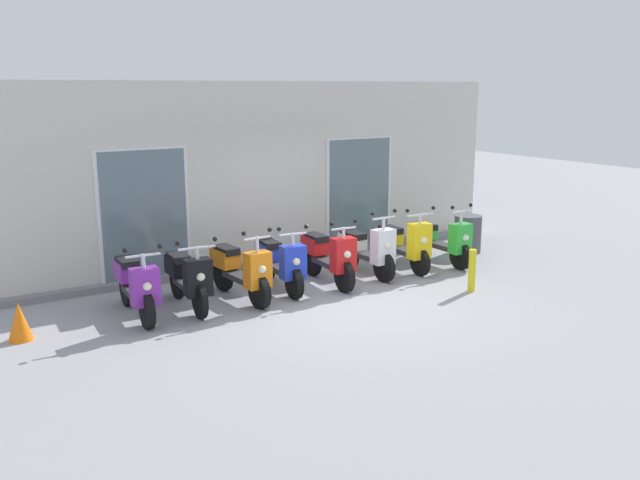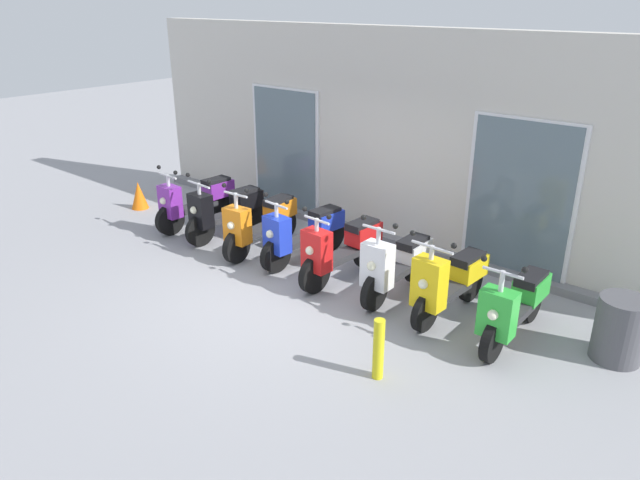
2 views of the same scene
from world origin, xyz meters
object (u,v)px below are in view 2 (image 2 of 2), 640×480
object	(u,v)px
scooter_black	(226,210)
scooter_blue	(304,233)
scooter_green	(515,306)
trash_bin	(620,329)
scooter_orange	(261,223)
scooter_white	(396,264)
curb_bollard	(379,349)
traffic_cone	(139,195)
scooter_red	(342,248)
scooter_purple	(197,200)
scooter_yellow	(449,281)

from	to	relation	value
scooter_black	scooter_blue	xyz separation A→B (m)	(1.64, 0.10, -0.03)
scooter_green	trash_bin	world-z (taller)	scooter_green
scooter_orange	scooter_blue	xyz separation A→B (m)	(0.78, 0.14, -0.02)
scooter_white	curb_bollard	distance (m)	1.91
trash_bin	traffic_cone	size ratio (longest dim) A/B	1.44
scooter_red	scooter_green	distance (m)	2.53
scooter_green	trash_bin	distance (m)	1.12
scooter_orange	traffic_cone	bearing A→B (deg)	-179.38
scooter_black	scooter_green	world-z (taller)	scooter_green
scooter_purple	traffic_cone	distance (m)	1.61
curb_bollard	scooter_black	bearing A→B (deg)	158.28
scooter_purple	traffic_cone	world-z (taller)	scooter_purple
scooter_blue	trash_bin	world-z (taller)	scooter_blue
scooter_black	scooter_yellow	bearing A→B (deg)	-0.36
scooter_purple	scooter_white	bearing A→B (deg)	-0.21
curb_bollard	scooter_green	bearing A→B (deg)	64.15
curb_bollard	scooter_purple	bearing A→B (deg)	161.14
scooter_yellow	curb_bollard	bearing A→B (deg)	-87.46
scooter_red	trash_bin	size ratio (longest dim) A/B	2.21
trash_bin	traffic_cone	world-z (taller)	trash_bin
scooter_white	scooter_yellow	xyz separation A→B (m)	(0.80, -0.04, 0.01)
scooter_blue	scooter_red	xyz separation A→B (m)	(0.84, -0.16, 0.03)
traffic_cone	scooter_white	bearing A→B (deg)	0.88
scooter_red	trash_bin	world-z (taller)	scooter_red
scooter_red	scooter_black	bearing A→B (deg)	178.65
scooter_blue	traffic_cone	size ratio (longest dim) A/B	3.21
scooter_blue	scooter_white	size ratio (longest dim) A/B	1.07
scooter_purple	curb_bollard	size ratio (longest dim) A/B	2.40
scooter_purple	scooter_yellow	size ratio (longest dim) A/B	1.07
scooter_purple	scooter_black	bearing A→B (deg)	-2.04
scooter_orange	scooter_yellow	bearing A→B (deg)	0.25
traffic_cone	curb_bollard	bearing A→B (deg)	-13.68
scooter_red	traffic_cone	size ratio (longest dim) A/B	3.20
scooter_orange	scooter_blue	bearing A→B (deg)	10.23
scooter_orange	scooter_green	size ratio (longest dim) A/B	1.02
trash_bin	traffic_cone	distance (m)	8.46
scooter_blue	traffic_cone	distance (m)	4.03
scooter_orange	trash_bin	distance (m)	5.23
traffic_cone	scooter_black	bearing A→B (deg)	1.82
scooter_white	traffic_cone	world-z (taller)	scooter_white
traffic_cone	scooter_green	bearing A→B (deg)	0.20
scooter_black	scooter_red	world-z (taller)	scooter_red
scooter_orange	scooter_black	bearing A→B (deg)	177.29
scooter_green	traffic_cone	world-z (taller)	scooter_green
scooter_white	trash_bin	size ratio (longest dim) A/B	2.07
scooter_yellow	curb_bollard	distance (m)	1.66
scooter_yellow	scooter_blue	bearing A→B (deg)	177.10
scooter_red	curb_bollard	distance (m)	2.38
scooter_white	trash_bin	xyz separation A→B (m)	(2.73, 0.29, -0.10)
scooter_white	scooter_yellow	bearing A→B (deg)	-2.78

